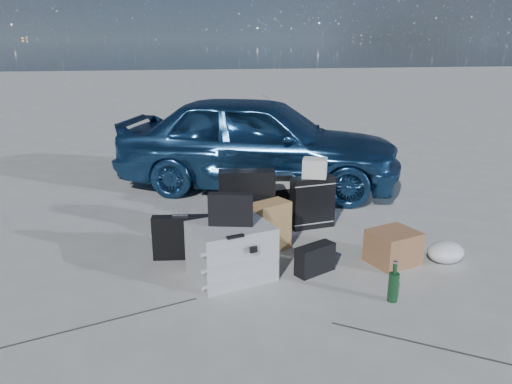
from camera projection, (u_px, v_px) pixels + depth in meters
ground at (275, 278)px, 4.11m from camera, size 60.00×60.00×0.00m
car at (259, 142)px, 6.46m from camera, size 3.89×2.64×1.23m
pelican_case at (231, 251)px, 4.09m from camera, size 0.74×0.66×0.45m
laptop_bag at (231, 209)px, 3.98m from camera, size 0.36×0.17×0.27m
briefcase at (182, 237)px, 4.44m from camera, size 0.52×0.17×0.40m
suitcase_left at (247, 206)px, 4.82m from camera, size 0.55×0.24×0.69m
suitcase_right at (312, 202)px, 5.17m from camera, size 0.47×0.23×0.54m
white_carton at (315, 168)px, 5.06m from camera, size 0.29×0.27×0.19m
duffel_bag at (281, 201)px, 5.49m from camera, size 0.79×0.52×0.36m
flat_box_white at (280, 182)px, 5.41m from camera, size 0.48×0.40×0.07m
flat_box_black at (280, 176)px, 5.39m from camera, size 0.30×0.24×0.06m
kraft_bag at (271, 226)px, 4.62m from camera, size 0.40×0.34×0.46m
cardboard_box at (393, 247)px, 4.36m from camera, size 0.48×0.45×0.29m
plastic_bag at (446, 252)px, 4.39m from camera, size 0.40×0.36×0.19m
messenger_bag at (315, 259)px, 4.17m from camera, size 0.37×0.28×0.25m
green_bottle at (394, 282)px, 3.71m from camera, size 0.09×0.09×0.31m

